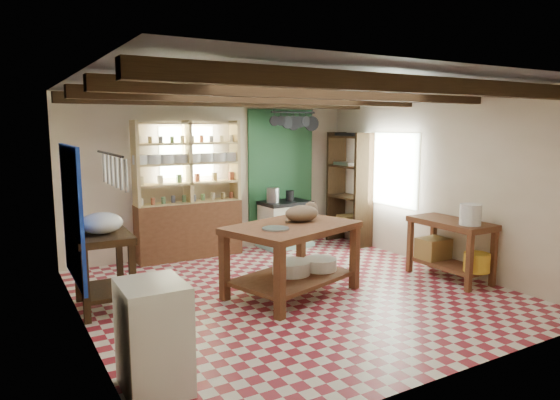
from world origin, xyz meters
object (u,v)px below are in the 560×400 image
prep_table (104,271)px  right_counter (450,250)px  cat (302,213)px  work_table (292,259)px  stove (285,224)px  white_cabinet (153,336)px

prep_table → right_counter: bearing=-13.6°
right_counter → cat: bearing=161.6°
work_table → right_counter: bearing=-31.2°
prep_table → right_counter: size_ratio=0.77×
prep_table → right_counter: prep_table is taller
stove → prep_table: size_ratio=0.93×
stove → prep_table: bearing=-158.7°
prep_table → right_counter: (4.38, -1.23, -0.03)m
prep_table → white_cabinet: (-0.02, -2.09, -0.00)m
stove → white_cabinet: 4.93m
work_table → white_cabinet: bearing=-164.0°
prep_table → cat: 2.50m
prep_table → white_cabinet: 2.09m
stove → white_cabinet: bearing=-136.1°
stove → white_cabinet: size_ratio=0.93×
work_table → stove: bearing=44.0°
stove → right_counter: (1.03, -2.74, 0.01)m
prep_table → cat: size_ratio=1.96×
white_cabinet → right_counter: 4.48m
white_cabinet → right_counter: size_ratio=0.77×
work_table → right_counter: (2.23, -0.56, -0.03)m
stove → prep_table: prep_table is taller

